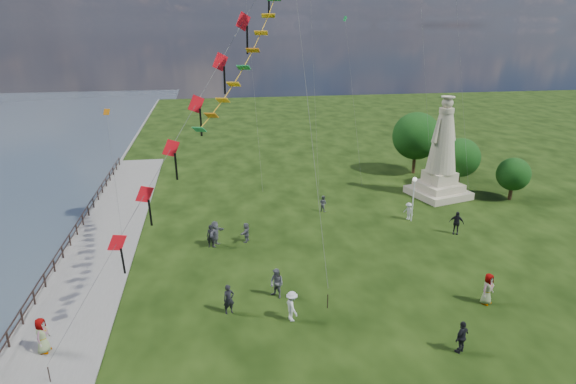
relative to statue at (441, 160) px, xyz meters
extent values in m
cube|color=slate|center=(-32.11, -10.21, -3.78)|extent=(0.30, 160.00, 0.60)
cube|color=slate|center=(-29.61, -12.21, -3.53)|extent=(5.00, 60.00, 0.10)
cylinder|color=black|center=(-31.91, -18.21, -3.08)|extent=(0.11, 0.11, 1.00)
cylinder|color=black|center=(-31.91, -16.21, -3.08)|extent=(0.11, 0.11, 1.00)
cylinder|color=black|center=(-31.91, -14.21, -3.08)|extent=(0.11, 0.11, 1.00)
cylinder|color=black|center=(-31.91, -12.21, -3.08)|extent=(0.11, 0.11, 1.00)
cylinder|color=black|center=(-31.91, -10.21, -3.08)|extent=(0.11, 0.11, 1.00)
cylinder|color=black|center=(-31.91, -8.21, -3.08)|extent=(0.11, 0.11, 1.00)
cylinder|color=black|center=(-31.91, -6.21, -3.08)|extent=(0.11, 0.11, 1.00)
cylinder|color=black|center=(-31.91, -4.21, -3.08)|extent=(0.11, 0.11, 1.00)
cylinder|color=black|center=(-31.91, -2.21, -3.08)|extent=(0.11, 0.11, 1.00)
cylinder|color=black|center=(-31.91, -0.21, -3.08)|extent=(0.11, 0.11, 1.00)
cylinder|color=black|center=(-31.91, 1.79, -3.08)|extent=(0.11, 0.11, 1.00)
cylinder|color=black|center=(-31.91, 3.79, -3.08)|extent=(0.11, 0.11, 1.00)
cylinder|color=black|center=(-31.91, 5.79, -3.08)|extent=(0.11, 0.11, 1.00)
cylinder|color=black|center=(-31.91, 7.79, -3.08)|extent=(0.11, 0.11, 1.00)
cylinder|color=black|center=(-31.91, 9.79, -3.08)|extent=(0.11, 0.11, 1.00)
cylinder|color=black|center=(-31.91, 11.79, -3.08)|extent=(0.11, 0.11, 1.00)
cylinder|color=black|center=(-31.91, 13.79, -3.08)|extent=(0.11, 0.11, 1.00)
cylinder|color=black|center=(-31.91, 15.79, -3.08)|extent=(0.11, 0.11, 1.00)
cube|color=black|center=(-31.91, -10.21, -2.60)|extent=(0.06, 52.00, 0.06)
cube|color=black|center=(-31.91, -10.21, -3.03)|extent=(0.06, 52.00, 0.06)
cube|color=#B7AC8A|center=(0.00, 0.00, -3.25)|extent=(5.71, 5.71, 0.67)
cube|color=#B7AC8A|center=(0.00, 0.00, -2.59)|extent=(4.35, 4.35, 0.67)
cube|color=#B7AC8A|center=(0.00, 0.00, -1.70)|extent=(2.99, 2.99, 1.11)
cylinder|color=#B7AC8A|center=(0.00, 0.00, 4.63)|extent=(1.63, 1.63, 0.44)
sphere|color=#B7AC8A|center=(0.00, 0.00, 5.32)|extent=(1.02, 1.02, 1.02)
cylinder|color=#B7AC8A|center=(0.00, 0.00, 5.85)|extent=(1.22, 1.22, 0.11)
cylinder|color=silver|center=(-5.04, -5.55, -1.81)|extent=(0.11, 0.11, 3.55)
sphere|color=white|center=(-5.04, -5.55, 0.07)|extent=(0.36, 0.36, 0.36)
cylinder|color=#382314|center=(3.06, 2.03, -2.62)|extent=(0.36, 0.36, 1.93)
sphere|color=#13390F|center=(3.06, 2.03, -0.45)|extent=(3.86, 3.86, 3.86)
cylinder|color=#382314|center=(6.24, -2.04, -2.82)|extent=(0.36, 0.36, 1.53)
sphere|color=#13390F|center=(6.24, -2.04, -1.10)|extent=(3.06, 3.06, 3.06)
cylinder|color=#382314|center=(0.76, 7.59, -2.30)|extent=(0.36, 0.36, 2.57)
sphere|color=#13390F|center=(0.76, 7.59, 0.60)|extent=(5.15, 5.15, 5.15)
imported|color=black|center=(-20.75, -16.78, -2.70)|extent=(0.74, 0.59, 1.77)
imported|color=#595960|center=(-17.84, -15.56, -2.65)|extent=(1.02, 1.05, 1.87)
imported|color=silver|center=(-17.35, -18.05, -2.70)|extent=(0.85, 1.25, 1.77)
imported|color=black|center=(-9.49, -22.15, -2.70)|extent=(1.16, 0.98, 1.77)
imported|color=#595960|center=(-5.78, -18.23, -2.62)|extent=(1.11, 0.96, 1.93)
imported|color=#595960|center=(-21.31, -7.67, -2.62)|extent=(1.61, 1.93, 1.93)
imported|color=black|center=(-21.64, -7.88, -2.73)|extent=(0.69, 0.52, 1.72)
imported|color=#595960|center=(-11.83, -2.16, -2.86)|extent=(0.78, 0.83, 1.46)
imported|color=silver|center=(-5.16, -5.15, -2.84)|extent=(0.88, 1.08, 1.48)
imported|color=black|center=(-2.69, -8.61, -2.65)|extent=(1.23, 1.03, 1.88)
imported|color=#595960|center=(-30.01, -18.88, -2.64)|extent=(0.74, 1.02, 1.89)
imported|color=#595960|center=(-19.00, -7.36, -2.83)|extent=(1.16, 1.53, 1.51)
cylinder|color=black|center=(-29.11, -21.21, -3.13)|extent=(0.06, 0.06, 0.90)
cube|color=red|center=(-25.96, -18.69, 2.09)|extent=(0.87, 0.64, 1.03)
cube|color=black|center=(-25.78, -18.79, 1.14)|extent=(0.10, 0.28, 1.48)
cube|color=red|center=(-24.61, -17.61, 4.10)|extent=(0.87, 0.64, 1.03)
cube|color=black|center=(-24.43, -17.71, 3.15)|extent=(0.10, 0.28, 1.48)
cube|color=red|center=(-23.26, -16.53, 6.10)|extent=(0.87, 0.64, 1.03)
cube|color=black|center=(-23.08, -16.63, 5.15)|extent=(0.10, 0.28, 1.48)
cube|color=red|center=(-21.91, -15.45, 8.11)|extent=(0.87, 0.64, 1.03)
cube|color=black|center=(-21.73, -15.55, 7.16)|extent=(0.10, 0.28, 1.48)
cube|color=red|center=(-20.57, -14.37, 10.11)|extent=(0.87, 0.64, 1.03)
cube|color=black|center=(-20.39, -14.47, 9.16)|extent=(0.10, 0.28, 1.48)
cube|color=red|center=(-19.22, -13.29, 12.12)|extent=(0.87, 0.64, 1.03)
cube|color=black|center=(-19.04, -13.39, 11.17)|extent=(0.10, 0.28, 1.48)
cube|color=black|center=(-17.69, -12.31, 13.17)|extent=(0.10, 0.28, 1.48)
cylinder|color=black|center=(-15.11, -17.21, -3.13)|extent=(0.06, 0.06, 0.90)
cube|color=#FFB115|center=(-18.27, -16.58, 12.36)|extent=(0.71, 0.66, 0.19)
cube|color=#FFB115|center=(-18.70, -17.23, 11.59)|extent=(0.70, 0.68, 0.21)
cube|color=orange|center=(-19.17, -17.88, 10.85)|extent=(0.69, 0.69, 0.23)
cube|color=#1A9146|center=(-19.65, -18.52, 10.14)|extent=(0.68, 0.69, 0.25)
cube|color=#FFB115|center=(-20.16, -19.16, 9.49)|extent=(0.66, 0.69, 0.27)
cube|color=#FFB115|center=(-20.68, -19.79, 8.90)|extent=(0.64, 0.68, 0.28)
cube|color=orange|center=(-21.20, -20.41, 8.38)|extent=(0.62, 0.67, 0.30)
cube|color=#1A9146|center=(-21.72, -21.03, 7.92)|extent=(0.60, 0.66, 0.31)
cylinder|color=#595959|center=(-1.60, 1.34, 6.55)|extent=(1.02, 5.02, 20.17)
cylinder|color=#595959|center=(-17.00, 6.15, 7.52)|extent=(1.02, 5.02, 22.11)
cube|color=#1A9146|center=(-7.25, 9.16, 12.56)|extent=(0.51, 0.39, 0.57)
cylinder|color=#595959|center=(-6.75, 6.66, 4.51)|extent=(1.02, 5.02, 16.10)
cube|color=orange|center=(-29.26, -0.98, 5.47)|extent=(0.51, 0.39, 0.57)
cylinder|color=#595959|center=(-28.76, -3.48, 0.97)|extent=(1.02, 5.01, 9.01)
cylinder|color=#595959|center=(-11.89, 3.73, 12.73)|extent=(1.02, 5.02, 32.53)
cylinder|color=#595959|center=(1.80, 0.74, 5.70)|extent=(1.02, 5.02, 18.47)
camera|label=1|loc=(-21.29, -40.65, 11.92)|focal=30.00mm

